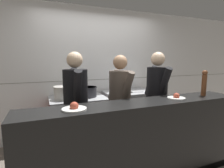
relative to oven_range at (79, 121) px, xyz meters
The scene contains 15 objects.
ground_plane 1.23m from the oven_range, 63.10° to the right, with size 14.00×14.00×0.00m, color #6B6056.
wall_back_tiled 1.08m from the oven_range, 37.71° to the left, with size 8.00×0.06×2.60m.
oven_range is the anchor object (origin of this frame).
prep_counter 1.06m from the oven_range, ahead, with size 1.02×0.65×0.92m.
pass_counter 1.39m from the oven_range, 66.95° to the right, with size 2.92×0.45×1.05m.
stock_pot 0.61m from the oven_range, behind, with size 0.36×0.36×0.23m.
sauce_pot 0.57m from the oven_range, ahead, with size 0.34×0.34×0.18m.
mixing_bowl_steel 1.09m from the oven_range, ahead, with size 0.25×0.25×0.09m.
chefs_knife 1.19m from the oven_range, ahead, with size 0.36×0.05×0.02m.
plated_dish_main 1.47m from the oven_range, 102.43° to the right, with size 0.26×0.26×0.09m.
plated_dish_appetiser 1.79m from the oven_range, 50.11° to the right, with size 0.23×0.23×0.08m.
pepper_mill 2.19m from the oven_range, 38.93° to the right, with size 0.08×0.08×0.37m.
chef_head_cook 0.85m from the oven_range, 103.14° to the right, with size 0.36×0.73×1.68m.
chef_sous 0.99m from the oven_range, 54.21° to the right, with size 0.36×0.72×1.64m.
chef_line 1.47m from the oven_range, 31.82° to the right, with size 0.37×0.74×1.69m.
Camera 1 is at (-1.10, -2.08, 1.58)m, focal length 28.00 mm.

